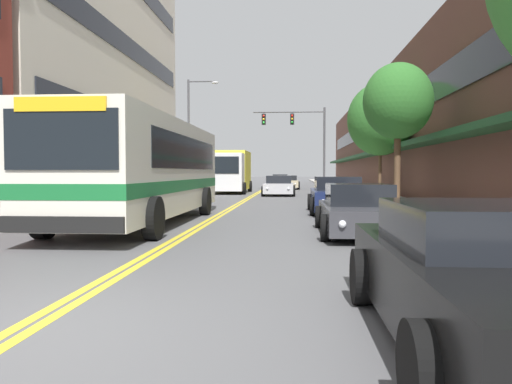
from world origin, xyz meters
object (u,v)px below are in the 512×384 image
city_bus (146,166)px  street_tree_right_far (380,119)px  box_truck (230,171)px  car_dark_grey_parked_right_far (359,211)px  car_silver_moving_third (279,186)px  street_lamp_left_far (193,126)px  traffic_signal_mast (300,132)px  fire_hydrant (390,200)px  car_white_moving_lead (280,181)px  car_black_parked_right_foreground (490,279)px  street_tree_right_mid (398,102)px  car_charcoal_parked_left_near (178,187)px  car_navy_parked_right_mid (337,196)px  car_beige_moving_second (288,183)px

city_bus → street_tree_right_far: size_ratio=1.74×
box_truck → car_dark_grey_parked_right_far: bearing=-75.2°
car_silver_moving_third → street_tree_right_far: street_tree_right_far is taller
street_lamp_left_far → street_tree_right_far: (12.40, -9.36, -0.59)m
car_dark_grey_parked_right_far → traffic_signal_mast: (-1.07, 29.63, 4.36)m
car_dark_grey_parked_right_far → car_silver_moving_third: size_ratio=1.08×
street_lamp_left_far → street_tree_right_far: street_lamp_left_far is taller
street_tree_right_far → fire_hydrant: bearing=-97.8°
box_truck → fire_hydrant: 20.74m
car_silver_moving_third → car_white_moving_lead: bearing=91.3°
car_black_parked_right_foreground → street_tree_right_mid: (2.26, 15.18, 3.66)m
car_silver_moving_third → street_tree_right_far: 8.34m
car_black_parked_right_foreground → street_tree_right_far: bearing=82.7°
car_charcoal_parked_left_near → car_white_moving_lead: 22.92m
car_charcoal_parked_left_near → car_navy_parked_right_mid: car_charcoal_parked_left_near is taller
street_tree_right_mid → box_truck: bearing=117.3°
street_lamp_left_far → fire_hydrant: street_lamp_left_far is taller
box_truck → traffic_signal_mast: size_ratio=0.99×
car_navy_parked_right_mid → fire_hydrant: size_ratio=5.57×
street_tree_right_mid → fire_hydrant: 4.38m
car_dark_grey_parked_right_far → street_lamp_left_far: bearing=110.5°
car_white_moving_lead → car_silver_moving_third: size_ratio=1.10×
car_black_parked_right_foreground → car_white_moving_lead: car_white_moving_lead is taller
car_dark_grey_parked_right_far → box_truck: box_truck is taller
city_bus → car_beige_moving_second: size_ratio=2.56×
car_white_moving_lead → fire_hydrant: bearing=-82.3°
city_bus → box_truck: size_ratio=1.59×
city_bus → car_dark_grey_parked_right_far: (6.09, -2.26, -1.15)m
car_charcoal_parked_left_near → fire_hydrant: car_charcoal_parked_left_near is taller
street_lamp_left_far → street_tree_right_mid: bearing=-56.7°
car_beige_moving_second → car_black_parked_right_foreground: bearing=-86.8°
street_tree_right_mid → street_tree_right_far: size_ratio=0.89×
car_white_moving_lead → box_truck: (-3.29, -15.51, 1.01)m
car_dark_grey_parked_right_far → car_silver_moving_third: 20.33m
car_white_moving_lead → street_tree_right_mid: (5.40, -32.35, 3.65)m
traffic_signal_mast → car_beige_moving_second: bearing=110.1°
car_dark_grey_parked_right_far → box_truck: size_ratio=0.66×
car_beige_moving_second → box_truck: box_truck is taller
car_dark_grey_parked_right_far → car_black_parked_right_foreground: bearing=-89.2°
car_navy_parked_right_mid → car_silver_moving_third: 13.91m
car_navy_parked_right_mid → street_tree_right_mid: 4.36m
car_white_moving_lead → traffic_signal_mast: 10.91m
car_white_moving_lead → street_lamp_left_far: street_lamp_left_far is taller
car_charcoal_parked_left_near → street_tree_right_mid: street_tree_right_mid is taller
car_charcoal_parked_left_near → box_truck: size_ratio=0.64×
car_charcoal_parked_left_near → car_navy_parked_right_mid: bearing=-51.1°
traffic_signal_mast → street_tree_right_mid: size_ratio=1.24×
car_charcoal_parked_left_near → traffic_signal_mast: 15.14m
car_dark_grey_parked_right_far → car_navy_parked_right_mid: bearing=89.8°
car_dark_grey_parked_right_far → street_tree_right_far: street_tree_right_far is taller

